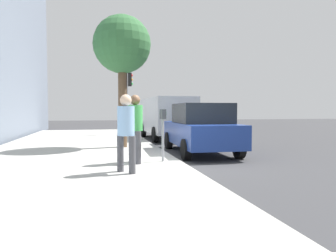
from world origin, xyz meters
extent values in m
plane|color=#38383A|center=(0.00, 0.00, 0.00)|extent=(80.00, 80.00, 0.00)
cube|color=#A8A59E|center=(0.00, 3.00, 0.07)|extent=(28.00, 6.00, 0.15)
cylinder|color=gray|center=(-0.49, 0.50, 0.72)|extent=(0.07, 0.07, 1.15)
cube|color=#383D42|center=(-0.59, 0.50, 1.43)|extent=(0.16, 0.11, 0.26)
cube|color=#383D42|center=(-0.39, 0.50, 1.43)|extent=(0.16, 0.11, 0.26)
cube|color=#268C33|center=(-0.59, 0.44, 1.45)|extent=(0.10, 0.01, 0.10)
cube|color=#268C33|center=(-0.39, 0.44, 1.45)|extent=(0.10, 0.01, 0.10)
cylinder|color=#47474C|center=(-0.36, 1.31, 0.57)|extent=(0.15, 0.15, 0.85)
cylinder|color=#47474C|center=(-0.74, 1.20, 0.57)|extent=(0.15, 0.15, 0.85)
cylinder|color=green|center=(-0.55, 1.26, 1.33)|extent=(0.39, 0.39, 0.67)
sphere|color=brown|center=(-0.55, 1.26, 1.80)|extent=(0.27, 0.27, 0.27)
cylinder|color=#47474C|center=(-1.61, 1.72, 0.56)|extent=(0.15, 0.15, 0.82)
cylinder|color=#47474C|center=(-1.91, 1.49, 0.56)|extent=(0.15, 0.15, 0.82)
cylinder|color=#8CB7E0|center=(-1.76, 1.60, 1.30)|extent=(0.38, 0.38, 0.65)
sphere|color=beige|center=(-1.76, 1.60, 1.75)|extent=(0.26, 0.26, 0.26)
cube|color=navy|center=(1.84, -1.35, 0.71)|extent=(4.47, 2.01, 0.76)
cube|color=black|center=(1.64, -1.34, 1.43)|extent=(2.26, 1.78, 0.68)
cylinder|color=black|center=(3.31, -0.53, 0.33)|extent=(0.67, 0.25, 0.66)
cylinder|color=black|center=(3.24, -2.28, 0.33)|extent=(0.67, 0.25, 0.66)
cylinder|color=black|center=(0.45, -0.42, 0.33)|extent=(0.67, 0.25, 0.66)
cylinder|color=black|center=(0.38, -2.17, 0.33)|extent=(0.67, 0.25, 0.66)
cube|color=silver|center=(7.45, -1.35, 1.28)|extent=(5.24, 2.10, 1.80)
cylinder|color=black|center=(9.12, -0.37, 0.38)|extent=(0.76, 0.23, 0.76)
cylinder|color=black|center=(9.15, -2.27, 0.38)|extent=(0.76, 0.23, 0.76)
cylinder|color=black|center=(5.74, -0.43, 0.38)|extent=(0.76, 0.23, 0.76)
cylinder|color=black|center=(5.78, -2.33, 0.38)|extent=(0.76, 0.23, 0.76)
cylinder|color=brown|center=(3.05, 1.30, 1.75)|extent=(0.32, 0.32, 3.19)
sphere|color=#346A39|center=(3.05, 1.30, 3.99)|extent=(2.15, 2.15, 2.15)
cylinder|color=black|center=(9.06, 0.62, 1.95)|extent=(0.12, 0.12, 3.60)
cube|color=black|center=(9.06, 0.42, 3.30)|extent=(0.24, 0.20, 0.76)
sphere|color=red|center=(9.06, 0.31, 3.54)|extent=(0.14, 0.14, 0.14)
sphere|color=orange|center=(9.06, 0.31, 3.30)|extent=(0.14, 0.14, 0.14)
sphere|color=green|center=(9.06, 0.31, 3.06)|extent=(0.14, 0.14, 0.14)
camera|label=1|loc=(-8.49, 2.20, 1.53)|focal=32.53mm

